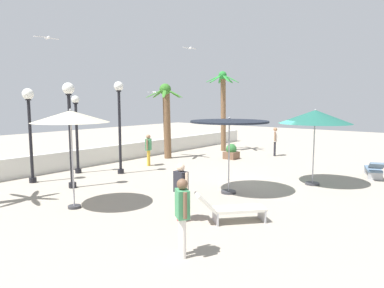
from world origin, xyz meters
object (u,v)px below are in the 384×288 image
lamp_post_2 (70,117)px  lamp_post_3 (119,113)px  lamp_post_0 (29,118)px  lounge_chair_0 (230,208)px  guest_0 (181,187)px  palm_tree_1 (223,101)px  planter (231,152)px  seagull_0 (190,48)px  palm_tree_2 (166,112)px  patio_umbrella_2 (71,117)px  lounge_chair_1 (374,169)px  guest_2 (182,210)px  patio_umbrella_0 (315,117)px  seagull_2 (47,38)px  seagull_1 (155,92)px  guest_1 (275,139)px  lamp_post_1 (77,128)px  patio_umbrella_1 (229,125)px  guest_3 (148,147)px

lamp_post_2 → lamp_post_3: (2.82, 0.60, 0.05)m
lamp_post_0 → lamp_post_3: (3.33, -1.38, 0.13)m
lounge_chair_0 → guest_0: size_ratio=1.12×
palm_tree_1 → lounge_chair_0: bearing=-145.6°
planter → seagull_0: bearing=64.1°
palm_tree_2 → planter: bearing=-53.8°
lamp_post_3 → planter: 7.09m
patio_umbrella_2 → lounge_chair_1: patio_umbrella_2 is taller
lounge_chair_0 → guest_2: size_ratio=1.07×
lamp_post_3 → guest_0: lamp_post_3 is taller
lamp_post_3 → seagull_0: 10.25m
lamp_post_0 → seagull_0: size_ratio=3.87×
lamp_post_0 → lounge_chair_1: (9.35, -10.44, -2.15)m
palm_tree_1 → palm_tree_2: palm_tree_1 is taller
patio_umbrella_0 → seagull_2: (-4.16, 11.52, 3.61)m
lamp_post_3 → guest_2: lamp_post_3 is taller
patio_umbrella_0 → lamp_post_3: bearing=113.6°
seagull_1 → lamp_post_0: bearing=-165.6°
palm_tree_2 → seagull_2: seagull_2 is taller
lounge_chair_1 → guest_2: 10.86m
lounge_chair_1 → guest_1: 6.61m
palm_tree_1 → lamp_post_1: 10.04m
guest_1 → seagull_1: size_ratio=1.66×
lounge_chair_1 → seagull_1: 13.27m
lounge_chair_1 → planter: planter is taller
lamp_post_2 → planter: lamp_post_2 is taller
guest_0 → seagull_1: bearing=47.4°
patio_umbrella_1 → guest_2: patio_umbrella_1 is taller
lamp_post_0 → lamp_post_1: 2.27m
lounge_chair_0 → lounge_chair_1: 8.55m
patio_umbrella_2 → lamp_post_2: 2.66m
lamp_post_1 → palm_tree_1: bearing=-6.9°
lounge_chair_1 → guest_2: (-10.74, 1.48, 0.60)m
guest_2 → seagull_1: seagull_1 is taller
palm_tree_1 → palm_tree_2: size_ratio=1.22×
guest_2 → planter: guest_2 is taller
lamp_post_2 → guest_1: 12.16m
patio_umbrella_0 → lamp_post_3: 8.14m
lamp_post_3 → guest_3: size_ratio=2.59×
guest_0 → guest_2: bearing=-138.9°
lounge_chair_1 → guest_0: bearing=162.3°
patio_umbrella_2 → lamp_post_0: 4.34m
lamp_post_0 → guest_1: bearing=-20.4°
palm_tree_2 → guest_0: 10.57m
patio_umbrella_1 → lamp_post_1: lamp_post_1 is taller
patio_umbrella_1 → seagull_1: size_ratio=2.67×
patio_umbrella_2 → lounge_chair_0: bearing=-66.7°
guest_2 → seagull_0: size_ratio=1.73×
lamp_post_0 → lamp_post_3: 3.61m
patio_umbrella_2 → palm_tree_2: bearing=25.4°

